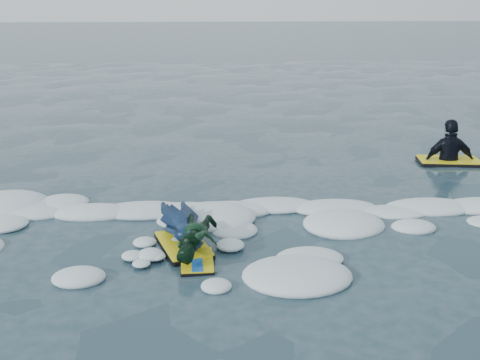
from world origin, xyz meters
name	(u,v)px	position (x,y,z in m)	size (l,w,h in m)	color
ground	(215,260)	(0.00, 0.00, 0.00)	(120.00, 120.00, 0.00)	#1B2C41
foam_band	(213,228)	(0.00, 1.03, 0.00)	(12.00, 3.10, 0.30)	white
prone_woman_unit	(184,227)	(-0.38, 0.59, 0.19)	(0.83, 1.57, 0.38)	black
prone_child_unit	(197,241)	(-0.21, 0.10, 0.21)	(0.73, 1.15, 0.41)	black
waiting_rider_unit	(449,164)	(4.45, 3.94, -0.01)	(1.19, 0.76, 1.68)	black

